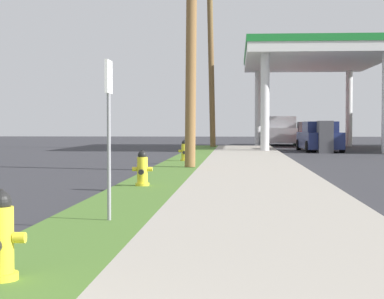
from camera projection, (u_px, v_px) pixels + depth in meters
fire_hydrant_nearest at (0, 240)px, 5.50m from camera, size 0.42×0.38×0.74m
fire_hydrant_second at (142, 170)px, 14.07m from camera, size 0.42×0.38×0.74m
fire_hydrant_third at (184, 152)px, 23.96m from camera, size 0.42×0.37×0.74m
utility_pole_midground at (192, 8)px, 20.36m from camera, size 0.46×1.40×9.43m
utility_pole_background at (211, 59)px, 38.92m from camera, size 0.56×1.90×9.93m
street_sign_post at (109, 106)px, 8.93m from camera, size 0.05×0.36×2.12m
car_red_by_near_pump at (316, 136)px, 42.51m from camera, size 2.23×4.62×1.57m
car_navy_by_far_pump at (320, 138)px, 35.57m from camera, size 2.13×4.58×1.57m
truck_silver_at_forecourt at (282, 132)px, 46.45m from camera, size 2.38×5.50×1.97m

